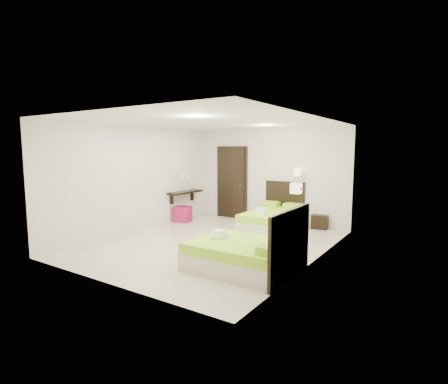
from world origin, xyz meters
The scene contains 7 objects.
floor centered at (0.00, 0.00, 0.00)m, with size 5.50×5.50×0.00m, color beige.
bed_single centered at (0.49, 1.91, 0.29)m, with size 1.12×1.87×1.54m.
bed_double centered at (1.44, -1.03, 0.27)m, with size 1.77×1.51×1.46m.
nightstand centered at (1.50, 2.70, 0.18)m, with size 0.41×0.36×0.36m, color black.
ottoman centered at (-2.04, 1.42, 0.22)m, with size 0.43×0.43×0.43m, color maroon.
door centered at (-1.20, 2.70, 1.05)m, with size 1.02×0.15×2.14m.
console_shelf centered at (-2.08, 1.60, 0.82)m, with size 0.35×1.20×0.78m.
Camera 1 is at (4.27, -6.05, 2.03)m, focal length 28.00 mm.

